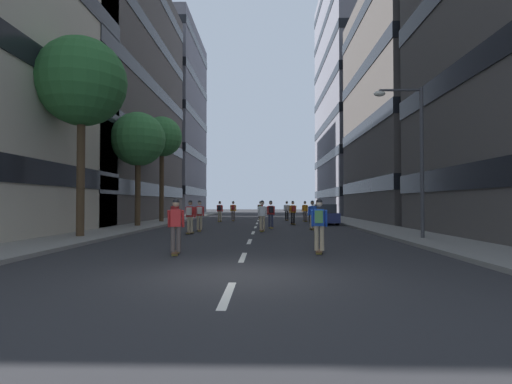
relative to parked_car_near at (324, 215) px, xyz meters
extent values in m
plane|color=#28282B|center=(-5.09, 0.24, -0.70)|extent=(132.49, 132.49, 0.00)
cube|color=gray|center=(-12.82, 3.00, -0.63)|extent=(2.87, 60.72, 0.14)
cube|color=gray|center=(2.64, 3.00, -0.63)|extent=(2.87, 60.72, 0.14)
cube|color=silver|center=(-5.09, -23.84, -0.70)|extent=(0.16, 2.20, 0.01)
cube|color=silver|center=(-5.09, -18.84, -0.70)|extent=(0.16, 2.20, 0.01)
cube|color=silver|center=(-5.09, -13.84, -0.70)|extent=(0.16, 2.20, 0.01)
cube|color=silver|center=(-5.09, -8.84, -0.70)|extent=(0.16, 2.20, 0.01)
cube|color=silver|center=(-5.09, -3.84, -0.70)|extent=(0.16, 2.20, 0.01)
cube|color=silver|center=(-5.09, 1.16, -0.70)|extent=(0.16, 2.20, 0.01)
cube|color=silver|center=(-5.09, 6.16, -0.70)|extent=(0.16, 2.20, 0.01)
cube|color=silver|center=(-5.09, 11.16, -0.70)|extent=(0.16, 2.20, 0.01)
cube|color=silver|center=(-5.09, 16.16, -0.70)|extent=(0.16, 2.20, 0.01)
cube|color=silver|center=(-5.09, 21.16, -0.70)|extent=(0.16, 2.20, 0.01)
cube|color=silver|center=(-5.09, 26.16, -0.70)|extent=(0.16, 2.20, 0.01)
cube|color=#4C4744|center=(-22.50, 4.62, 10.73)|extent=(16.50, 23.80, 22.85)
cube|color=black|center=(-22.50, 4.62, 2.04)|extent=(16.62, 23.92, 1.10)
cube|color=black|center=(-22.50, 4.62, 6.61)|extent=(16.62, 23.92, 1.10)
cube|color=black|center=(-22.50, 4.62, 11.18)|extent=(16.62, 23.92, 1.10)
cube|color=black|center=(-22.50, 4.62, 15.75)|extent=(16.62, 23.92, 1.10)
cube|color=slate|center=(-22.50, 27.35, 12.54)|extent=(16.50, 17.76, 26.49)
cube|color=black|center=(-22.50, 27.35, 2.48)|extent=(16.62, 17.88, 1.10)
cube|color=black|center=(-22.50, 27.35, 7.78)|extent=(16.62, 17.88, 1.10)
cube|color=black|center=(-22.50, 27.35, 13.07)|extent=(16.62, 17.88, 1.10)
cube|color=black|center=(-22.50, 27.35, 18.37)|extent=(16.62, 17.88, 1.10)
cube|color=black|center=(-22.50, 27.35, 23.67)|extent=(16.62, 17.88, 1.10)
cube|color=#4C4744|center=(12.32, 4.62, 9.44)|extent=(16.50, 17.48, 20.28)
cube|color=black|center=(12.32, 4.62, 2.34)|extent=(16.62, 17.60, 1.10)
cube|color=black|center=(12.32, 4.62, 7.41)|extent=(16.62, 17.60, 1.10)
cube|color=black|center=(12.32, 4.62, 12.49)|extent=(16.62, 17.60, 1.10)
cube|color=black|center=(12.32, 4.62, 17.56)|extent=(16.62, 17.60, 1.10)
cube|color=slate|center=(12.32, 27.35, 16.35)|extent=(16.50, 23.40, 34.09)
cube|color=black|center=(12.32, 27.35, 2.22)|extent=(16.62, 23.52, 1.10)
cube|color=black|center=(12.32, 27.35, 7.09)|extent=(16.62, 23.52, 1.10)
cube|color=black|center=(12.32, 27.35, 11.96)|extent=(16.62, 23.52, 1.10)
cube|color=black|center=(12.32, 27.35, 16.83)|extent=(16.62, 23.52, 1.10)
cube|color=black|center=(12.32, 27.35, 21.71)|extent=(16.62, 23.52, 1.10)
cube|color=black|center=(12.32, 27.35, 26.58)|extent=(16.62, 23.52, 1.10)
cube|color=navy|center=(0.00, 0.04, -0.17)|extent=(1.80, 4.40, 0.70)
cube|color=#2D3338|center=(0.00, -0.11, 0.50)|extent=(1.60, 2.10, 0.64)
cylinder|color=black|center=(-0.80, 1.49, -0.38)|extent=(0.22, 0.64, 0.64)
cylinder|color=black|center=(0.80, 1.49, -0.38)|extent=(0.22, 0.64, 0.64)
cylinder|color=black|center=(-0.80, -1.41, -0.38)|extent=(0.22, 0.64, 0.64)
cylinder|color=black|center=(0.80, -1.41, -0.38)|extent=(0.22, 0.64, 0.64)
cylinder|color=#4C3823|center=(-12.82, 1.57, 2.30)|extent=(0.36, 0.36, 5.72)
sphere|color=#387A3D|center=(-12.82, 1.57, 6.29)|extent=(3.23, 3.23, 3.23)
cylinder|color=#4C3823|center=(-12.82, -12.87, 2.26)|extent=(0.36, 0.36, 5.64)
sphere|color=#2D6B33|center=(-12.82, -12.87, 6.49)|extent=(4.04, 4.04, 4.04)
cylinder|color=#4C3823|center=(-12.82, -4.57, 1.67)|extent=(0.36, 0.36, 4.46)
sphere|color=#387A3D|center=(-12.82, -4.57, 5.14)|extent=(3.54, 3.54, 3.54)
cylinder|color=#3F3F44|center=(2.35, -13.46, 2.69)|extent=(0.16, 0.16, 6.50)
cylinder|color=#3F3F44|center=(1.45, -13.46, 5.84)|extent=(1.80, 0.10, 0.10)
ellipsoid|color=silver|center=(0.55, -13.46, 5.69)|extent=(0.50, 0.30, 0.24)
cube|color=brown|center=(-7.31, 5.26, -0.62)|extent=(0.21, 0.90, 0.02)
cylinder|color=#D8BF4C|center=(-7.32, 5.58, -0.66)|extent=(0.18, 0.07, 0.07)
cylinder|color=#D8BF4C|center=(-7.31, 4.94, -0.66)|extent=(0.18, 0.07, 0.07)
cylinder|color=#594C47|center=(-7.40, 5.26, -0.21)|extent=(0.14, 0.14, 0.80)
cylinder|color=#594C47|center=(-7.22, 5.26, -0.21)|extent=(0.14, 0.14, 0.80)
cube|color=orange|center=(-7.31, 5.26, 0.47)|extent=(0.32, 0.20, 0.55)
cylinder|color=orange|center=(-7.53, 5.30, 0.44)|extent=(0.09, 0.23, 0.55)
cylinder|color=orange|center=(-7.09, 5.31, 0.44)|extent=(0.09, 0.23, 0.55)
sphere|color=#997051|center=(-7.31, 5.28, 0.92)|extent=(0.22, 0.22, 0.22)
sphere|color=black|center=(-7.31, 5.28, 0.97)|extent=(0.21, 0.21, 0.21)
cube|color=#A52626|center=(-7.31, 5.08, 0.50)|extent=(0.26, 0.16, 0.40)
cube|color=brown|center=(-2.37, -0.59, -0.62)|extent=(0.37, 0.92, 0.02)
cylinder|color=#D8BF4C|center=(-2.43, -0.28, -0.66)|extent=(0.19, 0.10, 0.07)
cylinder|color=#D8BF4C|center=(-2.31, -0.91, -0.66)|extent=(0.19, 0.10, 0.07)
cylinder|color=black|center=(-2.46, -0.61, -0.21)|extent=(0.16, 0.16, 0.80)
cylinder|color=black|center=(-2.28, -0.57, -0.21)|extent=(0.16, 0.16, 0.80)
cube|color=orange|center=(-2.37, -0.59, 0.47)|extent=(0.35, 0.26, 0.55)
cylinder|color=orange|center=(-2.60, -0.59, 0.44)|extent=(0.13, 0.24, 0.55)
cylinder|color=orange|center=(-2.16, -0.50, 0.44)|extent=(0.13, 0.24, 0.55)
sphere|color=beige|center=(-2.37, -0.57, 0.92)|extent=(0.22, 0.22, 0.22)
sphere|color=black|center=(-2.37, -0.57, 0.97)|extent=(0.21, 0.21, 0.21)
cube|color=#A52626|center=(-2.33, -0.77, 0.50)|extent=(0.29, 0.21, 0.40)
cube|color=brown|center=(-4.93, 8.47, -0.62)|extent=(0.35, 0.92, 0.02)
cylinder|color=#D8BF4C|center=(-4.88, 8.78, -0.66)|extent=(0.19, 0.10, 0.07)
cylinder|color=#D8BF4C|center=(-4.99, 8.15, -0.66)|extent=(0.19, 0.10, 0.07)
cylinder|color=#594C47|center=(-5.02, 8.48, -0.21)|extent=(0.16, 0.16, 0.80)
cylinder|color=#594C47|center=(-4.84, 8.45, -0.21)|extent=(0.16, 0.16, 0.80)
cube|color=red|center=(-4.93, 8.47, 0.47)|extent=(0.35, 0.25, 0.55)
cylinder|color=red|center=(-5.14, 8.56, 0.44)|extent=(0.13, 0.24, 0.55)
cylinder|color=red|center=(-4.71, 8.48, 0.44)|extent=(0.13, 0.24, 0.55)
sphere|color=tan|center=(-4.93, 8.49, 0.92)|extent=(0.22, 0.22, 0.22)
sphere|color=black|center=(-4.93, 8.49, 0.97)|extent=(0.21, 0.21, 0.21)
cube|color=#4C8C4C|center=(-4.96, 8.29, 0.50)|extent=(0.28, 0.20, 0.40)
cube|color=brown|center=(-8.35, 3.80, -0.62)|extent=(0.29, 0.92, 0.02)
cylinder|color=#D8BF4C|center=(-8.32, 4.12, -0.66)|extent=(0.19, 0.09, 0.07)
cylinder|color=#D8BF4C|center=(-8.38, 3.48, -0.66)|extent=(0.19, 0.09, 0.07)
cylinder|color=tan|center=(-8.44, 3.81, -0.21)|extent=(0.15, 0.15, 0.80)
cylinder|color=tan|center=(-8.26, 3.79, -0.21)|extent=(0.15, 0.15, 0.80)
cube|color=red|center=(-8.35, 3.80, 0.47)|extent=(0.34, 0.23, 0.55)
cylinder|color=red|center=(-8.57, 3.87, 0.44)|extent=(0.11, 0.24, 0.55)
cylinder|color=red|center=(-8.13, 3.83, 0.44)|extent=(0.11, 0.24, 0.55)
sphere|color=tan|center=(-8.35, 3.82, 0.92)|extent=(0.22, 0.22, 0.22)
sphere|color=black|center=(-8.35, 3.82, 0.97)|extent=(0.21, 0.21, 0.21)
cube|color=black|center=(-8.37, 3.62, 0.50)|extent=(0.27, 0.18, 0.40)
cube|color=brown|center=(-2.65, -17.82, -0.62)|extent=(0.35, 0.92, 0.02)
cylinder|color=#D8BF4C|center=(-2.60, -17.50, -0.66)|extent=(0.19, 0.10, 0.07)
cylinder|color=#D8BF4C|center=(-2.71, -18.13, -0.66)|extent=(0.19, 0.10, 0.07)
cylinder|color=tan|center=(-2.74, -17.80, -0.21)|extent=(0.16, 0.16, 0.80)
cylinder|color=tan|center=(-2.57, -17.83, -0.21)|extent=(0.16, 0.16, 0.80)
cube|color=blue|center=(-2.65, -17.82, 0.47)|extent=(0.35, 0.25, 0.55)
cylinder|color=blue|center=(-2.86, -17.73, 0.44)|extent=(0.13, 0.24, 0.55)
cylinder|color=blue|center=(-2.43, -17.81, 0.44)|extent=(0.13, 0.24, 0.55)
sphere|color=beige|center=(-2.65, -17.80, 0.92)|extent=(0.22, 0.22, 0.22)
sphere|color=black|center=(-2.65, -17.80, 0.97)|extent=(0.21, 0.21, 0.21)
cube|color=#4C8C4C|center=(-2.68, -18.00, 0.50)|extent=(0.28, 0.20, 0.40)
cube|color=brown|center=(-4.60, -8.01, -0.62)|extent=(0.31, 0.92, 0.02)
cylinder|color=#D8BF4C|center=(-4.56, -7.69, -0.66)|extent=(0.19, 0.09, 0.07)
cylinder|color=#D8BF4C|center=(-4.64, -8.33, -0.66)|extent=(0.19, 0.09, 0.07)
cylinder|color=tan|center=(-4.69, -8.00, -0.21)|extent=(0.16, 0.16, 0.80)
cylinder|color=tan|center=(-4.51, -8.02, -0.21)|extent=(0.16, 0.16, 0.80)
cube|color=white|center=(-4.60, -8.01, 0.47)|extent=(0.34, 0.24, 0.55)
cylinder|color=white|center=(-4.81, -7.93, 0.44)|extent=(0.12, 0.24, 0.55)
cylinder|color=white|center=(-4.37, -7.99, 0.44)|extent=(0.12, 0.24, 0.55)
sphere|color=beige|center=(-4.60, -7.99, 0.92)|extent=(0.22, 0.22, 0.22)
sphere|color=black|center=(-4.60, -7.99, 0.97)|extent=(0.21, 0.21, 0.21)
cube|color=brown|center=(-1.58, -6.43, -0.62)|extent=(0.34, 0.92, 0.02)
cylinder|color=#D8BF4C|center=(-1.63, -6.12, -0.66)|extent=(0.19, 0.10, 0.07)
cylinder|color=#D8BF4C|center=(-1.53, -6.75, -0.66)|extent=(0.19, 0.10, 0.07)
cylinder|color=tan|center=(-1.67, -6.45, -0.21)|extent=(0.16, 0.16, 0.80)
cylinder|color=tan|center=(-1.49, -6.42, -0.21)|extent=(0.16, 0.16, 0.80)
cube|color=blue|center=(-1.58, -6.43, 0.47)|extent=(0.35, 0.25, 0.55)
cylinder|color=blue|center=(-1.80, -6.42, 0.44)|extent=(0.13, 0.24, 0.55)
cylinder|color=blue|center=(-1.37, -6.35, 0.44)|extent=(0.13, 0.24, 0.55)
sphere|color=#997051|center=(-1.58, -6.41, 0.92)|extent=(0.22, 0.22, 0.22)
sphere|color=black|center=(-1.58, -6.41, 0.97)|extent=(0.21, 0.21, 0.21)
cube|color=brown|center=(-1.02, 4.04, -0.62)|extent=(0.38, 0.92, 0.02)
cylinder|color=#D8BF4C|center=(-1.09, 4.35, -0.66)|extent=(0.19, 0.11, 0.07)
cylinder|color=#D8BF4C|center=(-0.95, 3.72, -0.66)|extent=(0.19, 0.11, 0.07)
cylinder|color=#594C47|center=(-1.11, 4.02, -0.21)|extent=(0.17, 0.17, 0.80)
cylinder|color=#594C47|center=(-0.93, 4.05, -0.21)|extent=(0.17, 0.17, 0.80)
cube|color=orange|center=(-1.02, 4.04, 0.47)|extent=(0.35, 0.26, 0.55)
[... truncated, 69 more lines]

